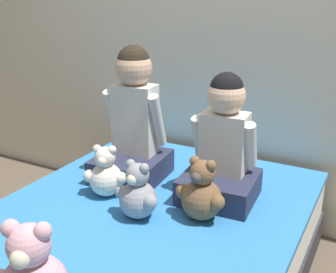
{
  "coord_description": "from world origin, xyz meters",
  "views": [
    {
      "loc": [
        0.86,
        -1.23,
        1.34
      ],
      "look_at": [
        0.0,
        0.37,
        0.7
      ],
      "focal_mm": 45.0,
      "sensor_mm": 36.0,
      "label": 1
    }
  ],
  "objects_px": {
    "bed": "(127,271)",
    "teddy_bear_held_by_right_child": "(202,194)",
    "teddy_bear_held_by_left_child": "(106,175)",
    "teddy_bear_between_children": "(138,194)",
    "child_on_left": "(133,124)",
    "child_on_right": "(223,148)"
  },
  "relations": [
    {
      "from": "bed",
      "to": "teddy_bear_held_by_left_child",
      "type": "relative_size",
      "value": 7.77
    },
    {
      "from": "child_on_left",
      "to": "teddy_bear_between_children",
      "type": "distance_m",
      "value": 0.46
    },
    {
      "from": "child_on_right",
      "to": "teddy_bear_held_by_left_child",
      "type": "xyz_separation_m",
      "value": [
        -0.48,
        -0.25,
        -0.14
      ]
    },
    {
      "from": "teddy_bear_held_by_left_child",
      "to": "child_on_left",
      "type": "bearing_deg",
      "value": 71.78
    },
    {
      "from": "teddy_bear_held_by_left_child",
      "to": "teddy_bear_held_by_right_child",
      "type": "xyz_separation_m",
      "value": [
        0.48,
        0.02,
        0.01
      ]
    },
    {
      "from": "bed",
      "to": "teddy_bear_held_by_right_child",
      "type": "distance_m",
      "value": 0.46
    },
    {
      "from": "child_on_left",
      "to": "teddy_bear_held_by_left_child",
      "type": "xyz_separation_m",
      "value": [
        0.0,
        -0.25,
        -0.18
      ]
    },
    {
      "from": "teddy_bear_held_by_left_child",
      "to": "teddy_bear_held_by_right_child",
      "type": "relative_size",
      "value": 0.91
    },
    {
      "from": "teddy_bear_held_by_left_child",
      "to": "child_on_right",
      "type": "bearing_deg",
      "value": 8.27
    },
    {
      "from": "child_on_left",
      "to": "bed",
      "type": "bearing_deg",
      "value": -66.4
    },
    {
      "from": "child_on_right",
      "to": "teddy_bear_held_by_left_child",
      "type": "height_order",
      "value": "child_on_right"
    },
    {
      "from": "teddy_bear_held_by_right_child",
      "to": "teddy_bear_held_by_left_child",
      "type": "bearing_deg",
      "value": -170.58
    },
    {
      "from": "bed",
      "to": "teddy_bear_between_children",
      "type": "xyz_separation_m",
      "value": [
        0.0,
        0.1,
        0.32
      ]
    },
    {
      "from": "teddy_bear_held_by_right_child",
      "to": "bed",
      "type": "bearing_deg",
      "value": -130.6
    },
    {
      "from": "child_on_left",
      "to": "child_on_right",
      "type": "distance_m",
      "value": 0.48
    },
    {
      "from": "bed",
      "to": "child_on_left",
      "type": "bearing_deg",
      "value": 118.32
    },
    {
      "from": "child_on_left",
      "to": "child_on_right",
      "type": "xyz_separation_m",
      "value": [
        0.48,
        -0.0,
        -0.04
      ]
    },
    {
      "from": "bed",
      "to": "teddy_bear_between_children",
      "type": "bearing_deg",
      "value": 89.75
    },
    {
      "from": "teddy_bear_held_by_right_child",
      "to": "teddy_bear_between_children",
      "type": "bearing_deg",
      "value": -146.58
    },
    {
      "from": "child_on_right",
      "to": "child_on_left",
      "type": "bearing_deg",
      "value": 175.45
    },
    {
      "from": "teddy_bear_between_children",
      "to": "child_on_left",
      "type": "bearing_deg",
      "value": 131.7
    },
    {
      "from": "bed",
      "to": "child_on_right",
      "type": "distance_m",
      "value": 0.68
    }
  ]
}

